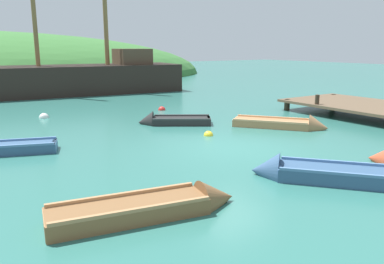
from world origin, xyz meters
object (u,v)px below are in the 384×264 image
(rowboat_portside, at_px, (157,209))
(rowboat_outer_right, at_px, (169,122))
(buoy_white, at_px, (44,118))
(rowboat_center, at_px, (287,126))
(buoy_yellow, at_px, (208,135))
(rowboat_outer_left, at_px, (314,175))
(sailing_ship, at_px, (81,83))
(buoy_red, at_px, (162,110))

(rowboat_portside, xyz_separation_m, rowboat_outer_right, (4.71, 7.57, -0.02))
(rowboat_outer_right, distance_m, buoy_white, 6.03)
(rowboat_center, distance_m, rowboat_outer_right, 4.87)
(rowboat_outer_right, height_order, buoy_yellow, rowboat_outer_right)
(buoy_white, bearing_deg, buoy_yellow, -59.31)
(buoy_white, bearing_deg, rowboat_outer_left, -73.92)
(sailing_ship, bearing_deg, buoy_white, 68.70)
(buoy_red, bearing_deg, rowboat_outer_right, -114.33)
(rowboat_outer_left, relative_size, buoy_yellow, 9.39)
(rowboat_outer_left, bearing_deg, sailing_ship, -43.02)
(rowboat_portside, relative_size, rowboat_outer_left, 1.17)
(rowboat_outer_left, height_order, rowboat_outer_right, rowboat_outer_left)
(buoy_red, distance_m, buoy_white, 5.70)
(rowboat_outer_left, xyz_separation_m, buoy_white, (-3.57, 12.40, -0.11))
(rowboat_portside, relative_size, buoy_red, 10.22)
(rowboat_outer_right, bearing_deg, rowboat_outer_left, 119.26)
(rowboat_outer_right, xyz_separation_m, buoy_white, (-4.08, 4.45, -0.08))
(rowboat_outer_left, height_order, buoy_yellow, rowboat_outer_left)
(sailing_ship, distance_m, rowboat_portside, 20.99)
(rowboat_center, bearing_deg, sailing_ship, 153.15)
(sailing_ship, relative_size, buoy_yellow, 47.78)
(rowboat_outer_right, relative_size, buoy_red, 8.15)
(buoy_yellow, bearing_deg, rowboat_outer_left, -96.82)
(rowboat_outer_left, distance_m, buoy_red, 11.49)
(buoy_white, bearing_deg, buoy_red, -11.00)
(sailing_ship, bearing_deg, rowboat_center, 108.15)
(buoy_red, bearing_deg, buoy_yellow, -103.02)
(sailing_ship, height_order, buoy_white, sailing_ship)
(sailing_ship, distance_m, buoy_red, 9.52)
(rowboat_center, relative_size, buoy_white, 8.17)
(sailing_ship, bearing_deg, rowboat_outer_left, 94.35)
(rowboat_center, xyz_separation_m, buoy_red, (-2.09, 6.63, -0.08))
(rowboat_portside, xyz_separation_m, buoy_red, (6.23, 10.93, -0.10))
(rowboat_center, bearing_deg, rowboat_outer_right, -170.51)
(buoy_red, bearing_deg, rowboat_outer_left, -100.14)
(rowboat_portside, height_order, buoy_white, rowboat_portside)
(buoy_red, relative_size, buoy_white, 0.87)
(rowboat_outer_left, bearing_deg, rowboat_center, -81.91)
(rowboat_center, bearing_deg, buoy_white, -173.40)
(buoy_yellow, bearing_deg, sailing_ship, 89.12)
(rowboat_center, height_order, buoy_white, rowboat_center)
(rowboat_center, distance_m, buoy_yellow, 3.53)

